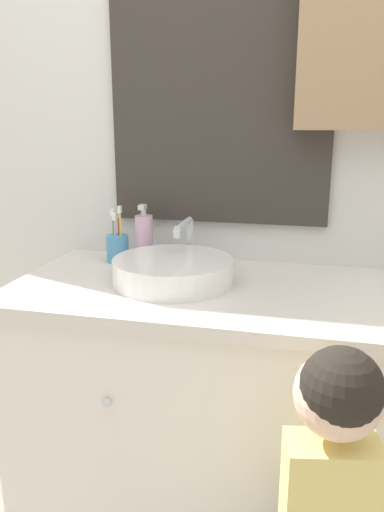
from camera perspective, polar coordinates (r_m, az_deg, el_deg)
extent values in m
cube|color=silver|center=(1.67, 7.60, 13.12)|extent=(3.20, 0.06, 2.50)
cube|color=#332D28|center=(1.66, 3.22, 20.23)|extent=(0.71, 0.02, 0.95)
cube|color=#B2C1CC|center=(1.65, 3.18, 20.24)|extent=(0.65, 0.01, 0.89)
cube|color=silver|center=(1.62, 5.20, -18.62)|extent=(1.29, 0.55, 0.81)
cube|color=beige|center=(1.43, 5.61, -4.36)|extent=(1.33, 0.59, 0.03)
sphere|color=silver|center=(1.35, -9.77, -16.21)|extent=(0.02, 0.02, 0.02)
sphere|color=silver|center=(1.27, 17.71, -19.04)|extent=(0.02, 0.02, 0.02)
cylinder|color=white|center=(1.46, -2.17, -1.70)|extent=(0.35, 0.35, 0.07)
cylinder|color=silver|center=(1.45, -2.19, -0.45)|extent=(0.29, 0.29, 0.01)
cylinder|color=silver|center=(1.63, -0.29, 1.57)|extent=(0.02, 0.02, 0.15)
cylinder|color=silver|center=(1.54, -0.99, 3.61)|extent=(0.02, 0.16, 0.02)
cylinder|color=silver|center=(1.47, -1.77, 2.55)|extent=(0.02, 0.02, 0.02)
sphere|color=white|center=(1.62, 3.04, -0.09)|extent=(0.04, 0.04, 0.04)
cylinder|color=#4C93C6|center=(1.69, -8.49, 0.85)|extent=(0.07, 0.07, 0.09)
cylinder|color=#E5CC4C|center=(1.67, -8.17, 2.63)|extent=(0.01, 0.01, 0.18)
cube|color=white|center=(1.66, -8.27, 5.29)|extent=(0.01, 0.02, 0.02)
cylinder|color=#D6423D|center=(1.70, -8.34, 2.44)|extent=(0.01, 0.01, 0.16)
cube|color=white|center=(1.68, -8.42, 4.69)|extent=(0.01, 0.02, 0.02)
cylinder|color=#47B26B|center=(1.68, -8.95, 2.48)|extent=(0.01, 0.01, 0.17)
cube|color=white|center=(1.67, -9.05, 4.93)|extent=(0.01, 0.02, 0.02)
cylinder|color=pink|center=(1.67, -8.76, 2.20)|extent=(0.01, 0.01, 0.15)
cube|color=white|center=(1.66, -8.86, 4.44)|extent=(0.01, 0.02, 0.02)
cylinder|color=#CCA3BC|center=(1.66, -5.48, 1.91)|extent=(0.06, 0.06, 0.16)
cylinder|color=silver|center=(1.64, -5.56, 4.99)|extent=(0.02, 0.02, 0.02)
cube|color=silver|center=(1.63, -5.69, 5.59)|extent=(0.02, 0.03, 0.02)
sphere|color=beige|center=(1.01, 16.39, -14.99)|extent=(0.17, 0.17, 0.17)
sphere|color=black|center=(0.99, 16.70, -14.23)|extent=(0.16, 0.16, 0.16)
cylinder|color=#E0CC70|center=(1.27, 16.76, -17.27)|extent=(0.09, 0.27, 0.04)
cylinder|color=white|center=(1.36, 15.52, -12.85)|extent=(0.02, 0.05, 0.12)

